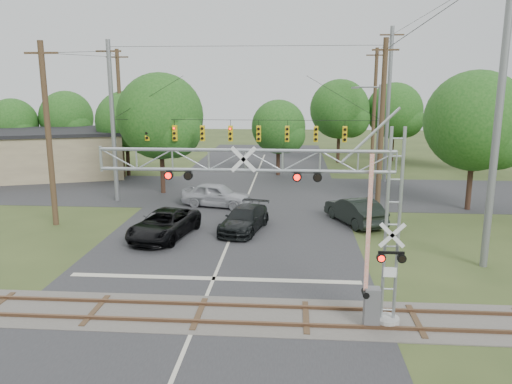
# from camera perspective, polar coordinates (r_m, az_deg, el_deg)

# --- Properties ---
(ground) EXTENTS (160.00, 160.00, 0.00)m
(ground) POSITION_cam_1_polar(r_m,az_deg,el_deg) (17.66, -7.77, -16.57)
(ground) COLOR #33421E
(ground) RESTS_ON ground
(road_main) EXTENTS (14.00, 90.00, 0.02)m
(road_main) POSITION_cam_1_polar(r_m,az_deg,el_deg) (26.72, -3.34, -6.24)
(road_main) COLOR #2A2A2D
(road_main) RESTS_ON ground
(road_cross) EXTENTS (90.00, 12.00, 0.02)m
(road_cross) POSITION_cam_1_polar(r_m,az_deg,el_deg) (40.16, -0.72, 0.10)
(road_cross) COLOR #2A2A2D
(road_cross) RESTS_ON ground
(railroad_track) EXTENTS (90.00, 3.20, 0.17)m
(railroad_track) POSITION_cam_1_polar(r_m,az_deg,el_deg) (19.38, -6.53, -13.67)
(railroad_track) COLOR #49433F
(railroad_track) RESTS_ON ground
(crossing_gantry) EXTENTS (10.67, 0.91, 7.11)m
(crossing_gantry) POSITION_cam_1_polar(r_m,az_deg,el_deg) (17.24, 5.27, -1.49)
(crossing_gantry) COLOR #969691
(crossing_gantry) RESTS_ON ground
(traffic_signal_span) EXTENTS (19.34, 0.36, 11.50)m
(traffic_signal_span) POSITION_cam_1_polar(r_m,az_deg,el_deg) (35.32, 0.08, 7.58)
(traffic_signal_span) COLOR slate
(traffic_signal_span) RESTS_ON ground
(pickup_black) EXTENTS (3.60, 5.93, 1.54)m
(pickup_black) POSITION_cam_1_polar(r_m,az_deg,el_deg) (28.50, -10.45, -3.64)
(pickup_black) COLOR black
(pickup_black) RESTS_ON ground
(car_dark) EXTENTS (3.06, 5.24, 1.43)m
(car_dark) POSITION_cam_1_polar(r_m,az_deg,el_deg) (29.29, -1.35, -3.11)
(car_dark) COLOR black
(car_dark) RESTS_ON ground
(sedan_silver) EXTENTS (5.23, 3.06, 1.67)m
(sedan_silver) POSITION_cam_1_polar(r_m,az_deg,el_deg) (35.17, -4.52, -0.32)
(sedan_silver) COLOR #A0A1A8
(sedan_silver) RESTS_ON ground
(suv_dark) EXTENTS (3.59, 5.30, 1.65)m
(suv_dark) POSITION_cam_1_polar(r_m,az_deg,el_deg) (31.38, 11.24, -2.09)
(suv_dark) COLOR black
(suv_dark) RESTS_ON ground
(commercial_building) EXTENTS (20.23, 14.78, 4.25)m
(commercial_building) POSITION_cam_1_polar(r_m,az_deg,el_deg) (51.08, -25.05, 3.98)
(commercial_building) COLOR #87765A
(commercial_building) RESTS_ON ground
(streetlight) EXTENTS (2.25, 0.23, 8.42)m
(streetlight) POSITION_cam_1_polar(r_m,az_deg,el_deg) (39.85, 13.52, 6.51)
(streetlight) COLOR slate
(streetlight) RESTS_ON ground
(utility_poles) EXTENTS (26.74, 27.14, 14.18)m
(utility_poles) POSITION_cam_1_polar(r_m,az_deg,el_deg) (37.72, 4.04, 8.96)
(utility_poles) COLOR #473620
(utility_poles) RESTS_ON ground
(treeline) EXTENTS (51.58, 28.46, 9.41)m
(treeline) POSITION_cam_1_polar(r_m,az_deg,el_deg) (46.54, 2.17, 8.55)
(treeline) COLOR #342117
(treeline) RESTS_ON ground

